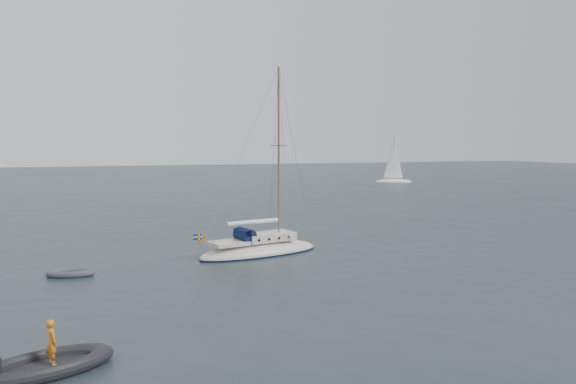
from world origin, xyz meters
name	(u,v)px	position (x,y,z in m)	size (l,w,h in m)	color
ground	(279,263)	(0.00, 0.00, 0.00)	(300.00, 300.00, 0.00)	black
sailboat	(259,240)	(-0.27, 2.77, 0.91)	(8.48, 2.55, 12.08)	beige
dinghy	(70,273)	(-11.17, 0.72, 0.15)	(2.45, 1.11, 0.35)	#46464B
rib	(45,364)	(-11.74, -12.14, 0.25)	(4.15, 1.89, 1.61)	black
distant_yacht_b	(394,162)	(41.57, 56.34, 3.64)	(6.44, 3.43, 8.53)	white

